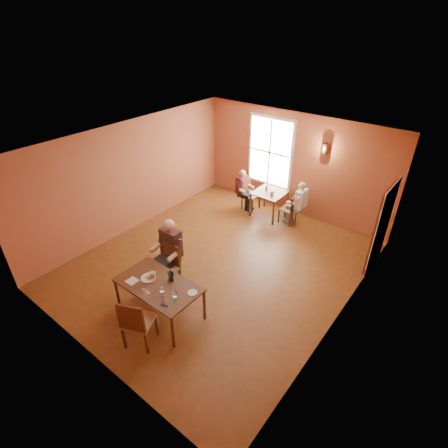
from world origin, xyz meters
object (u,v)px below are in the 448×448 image
Objects in this scene: chair_diner_main at (166,268)px; diner_white at (290,203)px; chair_diner_white at (288,208)px; chair_diner_maroon at (251,194)px; diner_main at (164,260)px; main_table at (160,299)px; diner_maroon at (250,191)px; second_table at (269,204)px; chair_empty at (139,320)px.

diner_white is at bearing -100.20° from chair_diner_main.
chair_diner_maroon reaches higher than chair_diner_white.
diner_main reaches higher than diner_white.
diner_white is 1.30× the size of chair_diner_maroon.
diner_white is at bearing 90.00° from chair_diner_maroon.
chair_diner_main is 4.22m from chair_diner_white.
diner_main reaches higher than chair_diner_white.
main_table is 1.40× the size of diner_maroon.
diner_white is at bearing -90.00° from chair_diner_white.
main_table is 1.32× the size of diner_white.
chair_diner_white is at bearing 0.00° from second_table.
chair_diner_main reaches higher than chair_diner_maroon.
diner_white reaches higher than chair_empty.
main_table is 4.82m from chair_diner_white.
diner_maroon reaches higher than second_table.
diner_maroon is (-1.35, 5.53, 0.04)m from chair_empty.
diner_main is 1.74× the size of second_table.
main_table is at bearing 177.40° from chair_diner_white.
chair_empty is at bearing 13.41° from chair_diner_maroon.
chair_diner_white is at bearing -99.80° from chair_diner_main.
diner_maroon is at bearing 90.00° from chair_diner_white.
chair_diner_main is 4.16m from second_table.
chair_diner_main is at bearing -90.00° from diner_main.
chair_empty is 5.68m from chair_diner_maroon.
chair_diner_white is 0.91× the size of chair_diner_maroon.
diner_main reaches higher than chair_empty.
chair_diner_white is (0.72, 4.16, -0.08)m from chair_diner_main.
main_table is 0.83m from chair_diner_main.
chair_diner_white is 1.34m from diner_maroon.
chair_diner_white reaches higher than main_table.
chair_diner_maroon is at bearing 90.00° from diner_white.
diner_white reaches higher than chair_diner_main.
chair_diner_maroon reaches higher than second_table.
chair_empty is at bearing 118.31° from chair_diner_main.
chair_empty reaches higher than chair_diner_maroon.
second_table is 0.73× the size of diner_maroon.
chair_diner_main is 4.20m from chair_diner_maroon.
chair_diner_main reaches higher than second_table.
chair_diner_white is (0.72, 4.19, -0.31)m from diner_main.
diner_main is 4.26m from diner_white.
diner_maroon reaches higher than main_table.
chair_diner_main is 1.20× the size of second_table.
main_table reaches higher than second_table.
main_table is 1.60× the size of chair_diner_main.
chair_diner_white is at bearing 90.00° from chair_diner_maroon.
main_table is 0.88m from diner_main.
diner_main is (0.00, -0.03, 0.24)m from chair_diner_main.
chair_empty reaches higher than main_table.
diner_main is 4.21m from second_table.
diner_maroon is at bearing -81.64° from chair_diner_main.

